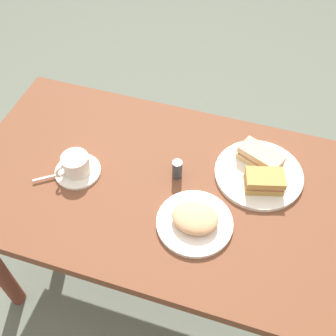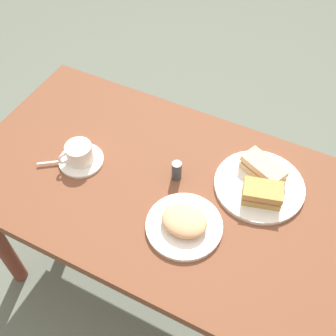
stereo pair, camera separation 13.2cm
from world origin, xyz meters
name	(u,v)px [view 2 (the right image)]	position (x,y,z in m)	size (l,w,h in m)	color
ground_plane	(159,273)	(0.00, 0.00, 0.00)	(6.00, 6.00, 0.00)	#5B6255
dining_table	(156,198)	(0.00, 0.00, 0.61)	(1.26, 0.72, 0.71)	brown
sandwich_plate	(259,186)	(0.31, 0.13, 0.71)	(0.29, 0.29, 0.01)	silver
sandwich_front	(263,169)	(0.30, 0.17, 0.75)	(0.16, 0.12, 0.05)	#D6B178
sandwich_back	(262,193)	(0.33, 0.08, 0.75)	(0.13, 0.10, 0.05)	#B28843
coffee_saucer	(81,160)	(-0.26, -0.04, 0.71)	(0.15, 0.15, 0.01)	silver
coffee_cup	(79,153)	(-0.26, -0.04, 0.75)	(0.09, 0.11, 0.07)	silver
spoon	(57,161)	(-0.32, -0.08, 0.72)	(0.09, 0.07, 0.01)	silver
side_plate	(184,226)	(0.16, -0.11, 0.71)	(0.23, 0.23, 0.01)	silver
side_food_pile	(184,221)	(0.16, -0.11, 0.74)	(0.14, 0.11, 0.04)	tan
salt_shaker	(177,171)	(0.06, 0.04, 0.74)	(0.03, 0.03, 0.07)	#33383D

